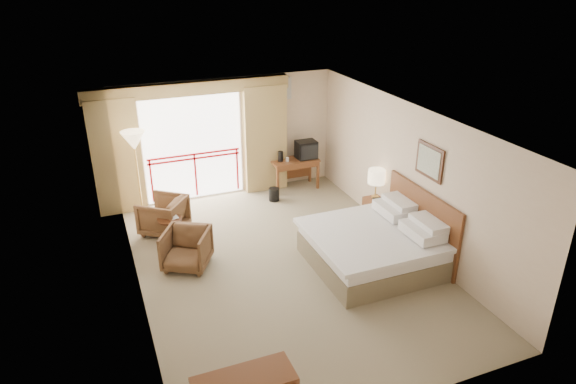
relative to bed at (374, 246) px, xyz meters
name	(u,v)px	position (x,y,z in m)	size (l,w,h in m)	color
floor	(284,264)	(-1.50, 0.60, -0.38)	(7.00, 7.00, 0.00)	#7E7356
ceiling	(283,120)	(-1.50, 0.60, 2.32)	(7.00, 7.00, 0.00)	white
wall_back	(227,137)	(-1.50, 4.10, 0.97)	(5.00, 5.00, 0.00)	beige
wall_front	(397,317)	(-1.50, -2.90, 0.97)	(5.00, 5.00, 0.00)	beige
wall_left	(132,222)	(-4.00, 0.60, 0.97)	(7.00, 7.00, 0.00)	beige
wall_right	(408,176)	(1.00, 0.60, 0.97)	(7.00, 7.00, 0.00)	beige
balcony_door	(193,148)	(-2.30, 4.08, 0.82)	(2.40, 2.40, 0.00)	white
balcony_railing	(195,164)	(-2.30, 4.06, 0.44)	(2.09, 0.03, 1.02)	red
curtain_left	(117,157)	(-3.95, 3.95, 0.87)	(1.00, 0.26, 2.50)	olive
curtain_right	(265,139)	(-0.65, 3.95, 0.87)	(1.00, 0.26, 2.50)	olive
valance	(190,89)	(-2.30, 3.98, 2.17)	(4.40, 0.22, 0.28)	olive
hvac_vent	(281,89)	(-0.20, 4.07, 1.97)	(0.50, 0.04, 0.50)	silver
bed	(374,246)	(0.00, 0.00, 0.00)	(2.13, 2.06, 0.97)	brown
headboard	(421,223)	(0.96, 0.00, 0.27)	(0.06, 2.10, 1.30)	#592D18
framed_art	(429,161)	(0.97, 0.00, 1.47)	(0.04, 0.72, 0.60)	black
nightstand	(375,212)	(0.84, 1.37, -0.10)	(0.39, 0.46, 0.55)	#592D18
table_lamp	(377,177)	(0.84, 1.42, 0.66)	(0.35, 0.35, 0.62)	tan
phone	(378,201)	(0.79, 1.22, 0.22)	(0.20, 0.15, 0.09)	black
desk	(294,165)	(0.00, 3.75, 0.19)	(1.12, 0.54, 0.73)	#592D18
tv	(306,150)	(0.30, 3.70, 0.56)	(0.47, 0.37, 0.43)	black
coffee_maker	(281,157)	(-0.35, 3.70, 0.48)	(0.12, 0.12, 0.26)	black
cup	(287,159)	(-0.20, 3.65, 0.40)	(0.07, 0.07, 0.10)	white
wastebasket	(274,194)	(-0.71, 3.22, -0.23)	(0.24, 0.24, 0.30)	black
armchair_far	(165,232)	(-3.28, 2.63, -0.38)	(0.80, 0.82, 0.75)	#4D311C
armchair_near	(188,266)	(-3.11, 1.19, -0.38)	(0.76, 0.79, 0.72)	#4D311C
side_table	(170,226)	(-3.23, 2.17, -0.03)	(0.47, 0.47, 0.51)	black
book	(169,218)	(-3.23, 2.17, 0.14)	(0.16, 0.21, 0.02)	white
floor_lamp	(134,144)	(-3.60, 3.50, 1.26)	(0.48, 0.48, 1.90)	tan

